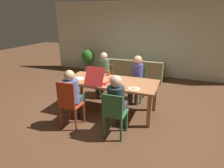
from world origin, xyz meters
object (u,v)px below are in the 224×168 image
(person_0, at_px, (73,93))
(pizza_box_0, at_px, (100,80))
(plate_1, at_px, (79,78))
(chair_2, at_px, (137,82))
(drinking_glass_1, at_px, (109,73))
(dining_table, at_px, (110,85))
(person_2, at_px, (137,75))
(chair_3, at_px, (114,114))
(couch, at_px, (135,72))
(chair_1, at_px, (105,78))
(person_3, at_px, (117,100))
(potted_plant, at_px, (88,59))
(plate_0, at_px, (134,89))
(drinking_glass_0, at_px, (91,72))
(person_1, at_px, (103,71))
(chair_0, at_px, (69,102))

(person_0, xyz_separation_m, pizza_box_0, (0.32, 0.64, 0.11))
(person_0, xyz_separation_m, plate_1, (-0.25, 0.69, 0.06))
(chair_2, relative_size, drinking_glass_1, 7.29)
(dining_table, bearing_deg, plate_1, -171.85)
(person_2, bearing_deg, chair_3, -90.00)
(chair_3, distance_m, couch, 3.63)
(chair_1, height_order, couch, chair_1)
(person_3, bearing_deg, couch, 97.81)
(potted_plant, bearing_deg, drinking_glass_1, -52.89)
(person_0, distance_m, drinking_glass_1, 1.23)
(plate_0, xyz_separation_m, potted_plant, (-2.66, 3.12, -0.24))
(dining_table, relative_size, chair_3, 2.37)
(couch, bearing_deg, potted_plant, 175.60)
(person_0, xyz_separation_m, drinking_glass_0, (-0.12, 1.10, 0.13))
(person_2, relative_size, couch, 0.62)
(chair_1, xyz_separation_m, chair_3, (0.95, -1.87, 0.00))
(person_2, bearing_deg, person_1, 177.91)
(person_3, bearing_deg, plate_1, 150.03)
(person_1, xyz_separation_m, couch, (0.48, 1.85, -0.46))
(person_1, xyz_separation_m, chair_2, (0.95, 0.10, -0.24))
(person_1, height_order, couch, person_1)
(pizza_box_0, xyz_separation_m, plate_1, (-0.56, 0.04, -0.05))
(couch, bearing_deg, plate_1, -104.76)
(chair_1, relative_size, drinking_glass_1, 7.18)
(dining_table, bearing_deg, chair_2, 64.54)
(chair_0, height_order, drinking_glass_1, chair_0)
(chair_2, height_order, pizza_box_0, pizza_box_0)
(chair_0, relative_size, chair_1, 1.14)
(chair_3, height_order, drinking_glass_1, chair_3)
(plate_0, distance_m, couch, 3.08)
(dining_table, height_order, chair_1, chair_1)
(person_3, xyz_separation_m, couch, (-0.47, 3.45, -0.44))
(chair_0, height_order, person_2, person_2)
(person_2, height_order, drinking_glass_1, person_2)
(person_3, bearing_deg, chair_3, -90.00)
(chair_2, xyz_separation_m, plate_1, (-1.20, -1.02, 0.29))
(drinking_glass_0, distance_m, couch, 2.49)
(chair_1, height_order, person_3, person_3)
(person_3, bearing_deg, pizza_box_0, 134.46)
(chair_0, bearing_deg, person_0, 90.00)
(dining_table, xyz_separation_m, person_0, (-0.52, -0.80, 0.03))
(chair_0, distance_m, potted_plant, 4.04)
(person_2, relative_size, plate_1, 4.87)
(chair_2, bearing_deg, plate_1, -139.75)
(plate_1, bearing_deg, person_0, -70.09)
(person_3, relative_size, drinking_glass_1, 9.77)
(chair_3, distance_m, plate_0, 0.72)
(person_0, height_order, person_1, person_1)
(chair_3, xyz_separation_m, couch, (-0.47, 3.59, -0.21))
(person_0, bearing_deg, plate_1, 109.91)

